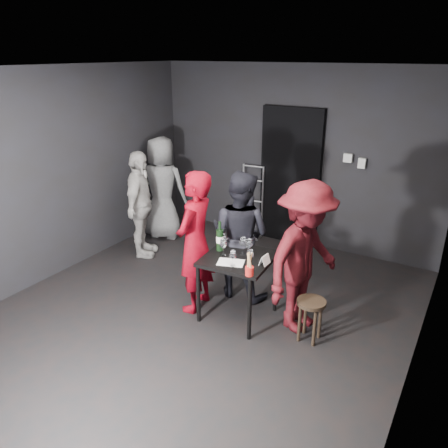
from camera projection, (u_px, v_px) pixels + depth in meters
The scene contains 26 objects.
floor at pixel (203, 311), 5.12m from camera, with size 4.50×5.00×0.02m, color black.
ceiling at pixel (198, 68), 4.13m from camera, with size 4.50×5.00×0.02m, color silver.
wall_back at pixel (293, 157), 6.61m from camera, with size 4.50×0.04×2.70m, color black.
wall_left at pixel (58, 174), 5.71m from camera, with size 0.04×5.00×2.70m, color black.
wall_right at pixel (430, 249), 3.54m from camera, with size 0.04×5.00×2.70m, color black.
doorway at pixel (290, 177), 6.68m from camera, with size 0.95×0.10×2.10m, color black.
wallbox_upper at pixel (348, 158), 6.13m from camera, with size 0.12×0.06×0.12m, color #B7B7B2.
wallbox_lower at pixel (362, 163), 6.05m from camera, with size 0.10×0.06×0.14m, color #B7B7B2.
hand_truck at pixel (251, 223), 7.18m from camera, with size 0.39×0.34×1.18m.
tasting_table at pixel (238, 265), 4.81m from camera, with size 0.72×0.72×0.75m.
stool at pixel (311, 310), 4.50m from camera, with size 0.30×0.30×0.47m.
server_red at pixel (195, 235), 4.90m from camera, with size 0.67×0.44×1.85m, color maroon.
woman_black at pixel (240, 232), 5.22m from camera, with size 0.81×0.45×1.67m, color black.
man_maroon at pixel (305, 250), 4.51m from camera, with size 1.20×0.56×1.86m, color #500E14.
bystander_cream at pixel (140, 203), 6.27m from camera, with size 0.96×0.46×1.63m, color beige.
bystander_grey at pixel (162, 184), 6.89m from camera, with size 0.88×0.48×1.80m, color slate.
tasting_mat at pixel (231, 262), 4.64m from camera, with size 0.28×0.19×0.00m, color white.
wine_glass_a at pixel (223, 247), 4.77m from camera, with size 0.08×0.08×0.21m, color white, non-canonical shape.
wine_glass_b at pixel (224, 241), 4.94m from camera, with size 0.07×0.07×0.20m, color white, non-canonical shape.
wine_glass_c at pixel (243, 245), 4.79m from camera, with size 0.08×0.08×0.22m, color white, non-canonical shape.
wine_glass_d at pixel (233, 258), 4.54m from camera, with size 0.07×0.07×0.19m, color white, non-canonical shape.
wine_glass_e at pixel (250, 257), 4.54m from camera, with size 0.08×0.08×0.20m, color white, non-canonical shape.
wine_glass_f at pixel (249, 247), 4.75m from camera, with size 0.08×0.08×0.22m, color white, non-canonical shape.
wine_bottle at pixel (220, 239), 4.89m from camera, with size 0.08×0.08×0.34m.
breadstick_cup at pixel (250, 265), 4.34m from camera, with size 0.09×0.09×0.27m.
reserved_card at pixel (263, 259), 4.59m from camera, with size 0.09×0.14×0.11m, color white, non-canonical shape.
Camera 1 is at (2.48, -3.62, 2.84)m, focal length 35.00 mm.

